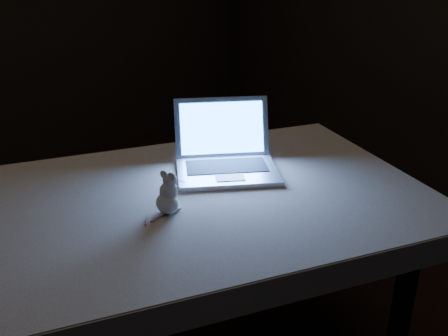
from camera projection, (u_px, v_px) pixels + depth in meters
table at (202, 289)px, 1.96m from camera, size 1.74×1.37×0.82m
tablecloth at (189, 214)px, 1.76m from camera, size 1.95×1.74×0.10m
laptop at (228, 143)px, 1.90m from camera, size 0.51×0.49×0.26m
plush_mouse at (167, 193)px, 1.64m from camera, size 0.15×0.15×0.15m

